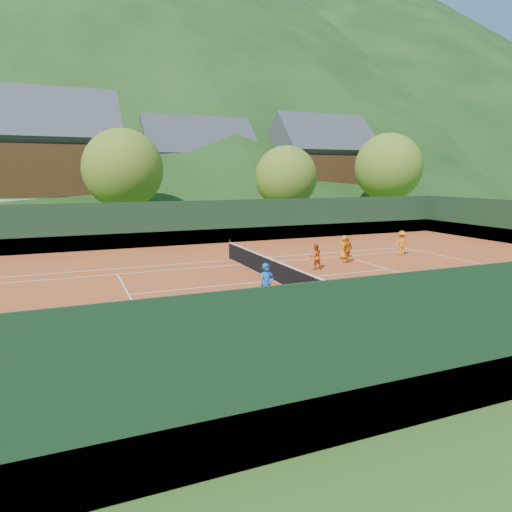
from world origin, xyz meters
name	(u,v)px	position (x,y,z in m)	size (l,w,h in m)	color
ground	(274,281)	(0.00, 0.00, 0.00)	(400.00, 400.00, 0.00)	#2B5219
clay_court	(274,281)	(0.00, 0.00, 0.01)	(40.00, 24.00, 0.02)	#B6461D
mountain_far	(109,30)	(10.00, 160.00, 55.00)	(280.00, 280.00, 110.00)	black
mountain_far_right	(321,67)	(90.00, 150.00, 47.50)	(260.00, 260.00, 95.00)	black
coach	(267,285)	(-2.00, -3.67, 0.82)	(0.58, 0.38, 1.59)	#1950A7
student_a	(315,257)	(2.96, 1.44, 0.68)	(0.64, 0.50, 1.32)	#DA4E13
student_b	(347,250)	(5.42, 2.29, 0.75)	(0.85, 0.35, 1.45)	orange
student_c	(344,247)	(5.95, 3.38, 0.70)	(0.66, 0.43, 1.35)	orange
student_d	(402,243)	(9.75, 3.08, 0.75)	(0.94, 0.54, 1.46)	orange
tennis_ball_0	(423,355)	(-0.09, -9.47, 0.05)	(0.07, 0.07, 0.07)	yellow
tennis_ball_1	(288,302)	(-1.05, -3.49, 0.05)	(0.07, 0.07, 0.07)	yellow
tennis_ball_2	(478,329)	(2.93, -8.50, 0.05)	(0.07, 0.07, 0.07)	yellow
tennis_ball_3	(366,325)	(0.04, -6.83, 0.05)	(0.07, 0.07, 0.07)	yellow
tennis_ball_4	(249,317)	(-3.11, -4.71, 0.05)	(0.07, 0.07, 0.07)	yellow
tennis_ball_5	(278,326)	(-2.58, -5.84, 0.05)	(0.07, 0.07, 0.07)	yellow
tennis_ball_6	(349,305)	(0.79, -4.77, 0.05)	(0.07, 0.07, 0.07)	yellow
tennis_ball_7	(58,416)	(-8.90, -9.10, 0.05)	(0.07, 0.07, 0.07)	yellow
tennis_ball_8	(212,325)	(-4.48, -5.00, 0.05)	(0.07, 0.07, 0.07)	yellow
tennis_ball_10	(432,292)	(4.97, -4.43, 0.05)	(0.07, 0.07, 0.07)	yellow
tennis_ball_11	(367,294)	(2.36, -3.68, 0.05)	(0.07, 0.07, 0.07)	yellow
tennis_ball_12	(243,363)	(-4.62, -8.11, 0.05)	(0.07, 0.07, 0.07)	yellow
tennis_ball_13	(35,425)	(-9.30, -9.27, 0.05)	(0.07, 0.07, 0.07)	yellow
tennis_ball_15	(301,285)	(0.61, -1.42, 0.05)	(0.07, 0.07, 0.07)	yellow
tennis_ball_16	(287,340)	(-2.87, -7.08, 0.05)	(0.07, 0.07, 0.07)	yellow
tennis_ball_17	(192,315)	(-4.80, -3.75, 0.05)	(0.07, 0.07, 0.07)	yellow
tennis_ball_18	(194,365)	(-5.81, -7.77, 0.05)	(0.07, 0.07, 0.07)	yellow
tennis_ball_19	(117,301)	(-6.93, -0.92, 0.05)	(0.07, 0.07, 0.07)	yellow
tennis_ball_20	(472,342)	(1.84, -9.26, 0.05)	(0.07, 0.07, 0.07)	yellow
tennis_ball_21	(208,346)	(-5.11, -6.66, 0.05)	(0.07, 0.07, 0.07)	yellow
court_lines	(274,280)	(0.00, 0.00, 0.02)	(23.83, 11.03, 0.00)	silver
tennis_net	(274,270)	(0.00, 0.00, 0.52)	(0.10, 12.07, 1.10)	black
perimeter_fence	(274,253)	(0.00, 0.00, 1.27)	(40.40, 24.24, 3.00)	black
ball_hopper	(139,310)	(-6.68, -4.89, 0.77)	(0.57, 0.57, 1.00)	black
chalet_left	(45,165)	(-10.00, 30.00, 5.65)	(13.80, 9.93, 12.92)	beige
chalet_mid	(198,173)	(6.00, 34.00, 4.99)	(12.65, 8.82, 11.45)	beige
chalet_right	(320,171)	(20.00, 30.00, 5.26)	(11.50, 8.82, 11.91)	beige
tree_b	(123,169)	(-4.00, 20.00, 5.19)	(6.40, 6.40, 8.40)	#432D1A
tree_c	(286,177)	(10.00, 19.00, 4.54)	(5.60, 5.60, 7.35)	#3F2719
tree_d	(388,167)	(22.00, 20.00, 5.52)	(6.80, 6.80, 8.93)	#3E2718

